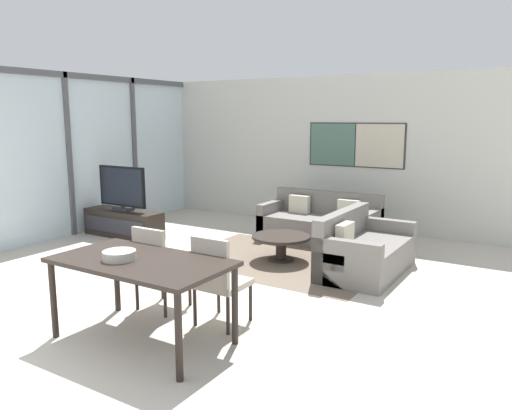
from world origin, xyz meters
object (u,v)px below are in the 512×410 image
Objects in this scene: dining_chair_left at (157,264)px; fruit_bowl at (119,255)px; television at (122,189)px; dining_table at (141,268)px; coffee_table at (281,242)px; dining_chair_centre at (218,277)px; tv_console at (124,223)px; sofa_main at (321,225)px; sofa_side at (361,252)px.

dining_chair_left is 0.84m from fruit_bowl.
television is 0.64× the size of dining_table.
coffee_table is (3.04, 0.15, -0.56)m from television.
dining_chair_centre is 3.07× the size of fruit_bowl.
dining_chair_left is (-0.40, 0.63, -0.19)m from dining_table.
tv_console is 4.28m from fruit_bowl.
sofa_side is (1.17, -1.29, -0.00)m from sofa_main.
sofa_side is at bearing 4.17° from coffee_table.
dining_chair_left is at bearing 107.70° from fruit_bowl.
tv_console is 5.02× the size of fruit_bowl.
fruit_bowl reaches higher than sofa_main.
television reaches higher than sofa_main.
coffee_table is at bearing -90.00° from sofa_main.
dining_chair_left is (-0.21, -3.72, 0.23)m from sofa_main.
television is 3.48× the size of fruit_bowl.
fruit_bowl reaches higher than tv_console.
dining_chair_left is at bearing -95.06° from coffee_table.
dining_chair_centre is at bearing -31.27° from television.
sofa_main is 1.74m from sofa_side.
sofa_side reaches higher than tv_console.
television is at bearing 148.73° from dining_chair_centre.
coffee_table is 3.01m from dining_table.
dining_chair_centre is (-0.59, -2.43, 0.24)m from sofa_side.
fruit_bowl is at bearing -89.49° from coffee_table.
dining_chair_left is at bearing -37.84° from television.
fruit_bowl is at bearing -43.76° from tv_console.
sofa_main is 2.08× the size of dining_chair_centre.
coffee_table is at bearing 93.62° from dining_table.
dining_chair_centre reaches higher than coffee_table.
sofa_side is at bearing 70.10° from fruit_bowl.
tv_console is at bearing 138.76° from dining_table.
television reaches higher than dining_chair_centre.
sofa_main reaches higher than coffee_table.
tv_console is 4.22m from sofa_side.
dining_chair_left reaches higher than sofa_side.
dining_table is at bearing -86.38° from coffee_table.
fruit_bowl is (0.03, -4.46, 0.55)m from sofa_main.
television is 3.09m from coffee_table.
sofa_main is 1.37m from coffee_table.
dining_chair_centre is at bearing 57.79° from dining_table.
dining_chair_left reaches higher than dining_table.
sofa_side reaches higher than dining_table.
tv_console is 0.93× the size of sofa_side.
dining_chair_left is at bearing 179.90° from dining_chair_centre.
television reaches higher than dining_chair_left.
coffee_table is (-1.17, -0.09, 0.01)m from sofa_side.
coffee_table is (3.04, 0.15, 0.05)m from tv_console.
dining_table is (0.19, -4.35, 0.43)m from sofa_main.
dining_chair_centre reaches higher than dining_table.
dining_chair_centre is (3.62, -2.20, -0.33)m from television.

